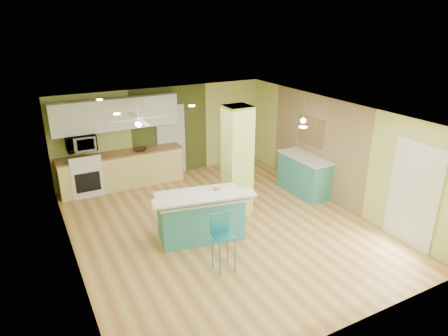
% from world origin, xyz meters
% --- Properties ---
extents(floor, '(6.00, 7.00, 0.01)m').
position_xyz_m(floor, '(0.00, 0.00, -0.01)').
color(floor, '#A76F3A').
rests_on(floor, ground).
extents(ceiling, '(6.00, 7.00, 0.01)m').
position_xyz_m(ceiling, '(0.00, 0.00, 2.50)').
color(ceiling, white).
rests_on(ceiling, wall_back).
extents(wall_back, '(6.00, 0.01, 2.50)m').
position_xyz_m(wall_back, '(0.00, 3.50, 1.25)').
color(wall_back, '#C4CB6D').
rests_on(wall_back, floor).
extents(wall_front, '(6.00, 0.01, 2.50)m').
position_xyz_m(wall_front, '(0.00, -3.50, 1.25)').
color(wall_front, '#C4CB6D').
rests_on(wall_front, floor).
extents(wall_left, '(0.01, 7.00, 2.50)m').
position_xyz_m(wall_left, '(-3.00, 0.00, 1.25)').
color(wall_left, '#C4CB6D').
rests_on(wall_left, floor).
extents(wall_right, '(0.01, 7.00, 2.50)m').
position_xyz_m(wall_right, '(3.00, 0.00, 1.25)').
color(wall_right, '#C4CB6D').
rests_on(wall_right, floor).
extents(wood_panel, '(0.02, 3.40, 2.50)m').
position_xyz_m(wood_panel, '(2.99, 0.60, 1.25)').
color(wood_panel, olive).
rests_on(wood_panel, floor).
extents(olive_accent, '(2.20, 0.02, 2.50)m').
position_xyz_m(olive_accent, '(0.20, 3.49, 1.25)').
color(olive_accent, '#464E1F').
rests_on(olive_accent, floor).
extents(interior_door, '(0.82, 0.05, 2.00)m').
position_xyz_m(interior_door, '(0.20, 3.46, 1.00)').
color(interior_door, silver).
rests_on(interior_door, floor).
extents(french_door, '(0.04, 1.08, 2.10)m').
position_xyz_m(french_door, '(2.97, -2.30, 1.05)').
color(french_door, white).
rests_on(french_door, floor).
extents(column, '(0.55, 0.55, 2.50)m').
position_xyz_m(column, '(0.65, 0.50, 1.25)').
color(column, '#C4D261').
rests_on(column, floor).
extents(kitchen_run, '(3.25, 0.63, 0.94)m').
position_xyz_m(kitchen_run, '(-1.30, 3.20, 0.47)').
color(kitchen_run, '#EFDE7D').
rests_on(kitchen_run, floor).
extents(stove, '(0.76, 0.66, 1.08)m').
position_xyz_m(stove, '(-2.25, 3.19, 0.46)').
color(stove, white).
rests_on(stove, floor).
extents(upper_cabinets, '(3.20, 0.34, 0.80)m').
position_xyz_m(upper_cabinets, '(-1.30, 3.32, 1.95)').
color(upper_cabinets, silver).
rests_on(upper_cabinets, wall_back).
extents(microwave, '(0.70, 0.48, 0.39)m').
position_xyz_m(microwave, '(-2.25, 3.20, 1.35)').
color(microwave, silver).
rests_on(microwave, wall_back).
extents(ceiling_fan, '(1.41, 1.41, 0.61)m').
position_xyz_m(ceiling_fan, '(-1.10, 2.00, 2.08)').
color(ceiling_fan, white).
rests_on(ceiling_fan, ceiling).
extents(pendant_lamp, '(0.14, 0.14, 0.69)m').
position_xyz_m(pendant_lamp, '(2.65, 0.75, 1.88)').
color(pendant_lamp, silver).
rests_on(pendant_lamp, ceiling).
extents(wall_decor, '(0.03, 0.90, 0.70)m').
position_xyz_m(wall_decor, '(2.96, 0.80, 1.55)').
color(wall_decor, brown).
rests_on(wall_decor, wood_panel).
extents(peninsula, '(2.03, 1.38, 1.06)m').
position_xyz_m(peninsula, '(-0.57, -0.16, 0.49)').
color(peninsula, teal).
rests_on(peninsula, floor).
extents(bar_stool, '(0.37, 0.37, 1.07)m').
position_xyz_m(bar_stool, '(-0.69, -1.32, 0.72)').
color(bar_stool, teal).
rests_on(bar_stool, floor).
extents(side_counter, '(0.65, 1.53, 0.99)m').
position_xyz_m(side_counter, '(2.70, 0.62, 0.49)').
color(side_counter, teal).
rests_on(side_counter, floor).
extents(fruit_bowl, '(0.39, 0.39, 0.08)m').
position_xyz_m(fruit_bowl, '(-0.80, 3.12, 0.98)').
color(fruit_bowl, '#382017').
rests_on(fruit_bowl, kitchen_run).
extents(canister, '(0.16, 0.16, 0.15)m').
position_xyz_m(canister, '(-0.20, -0.16, 1.00)').
color(canister, gold).
rests_on(canister, peninsula).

